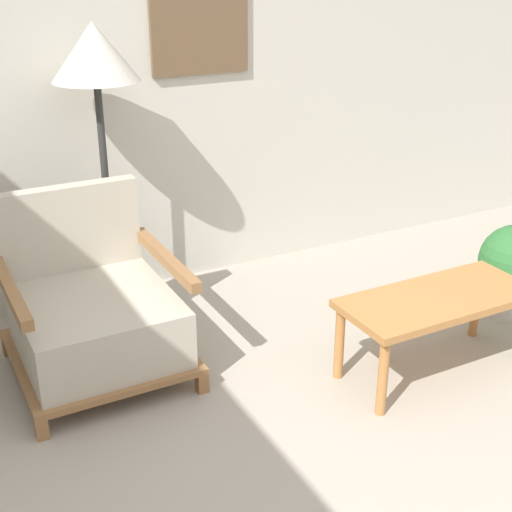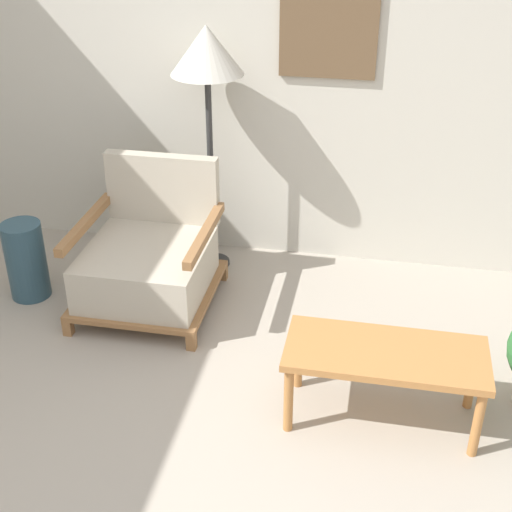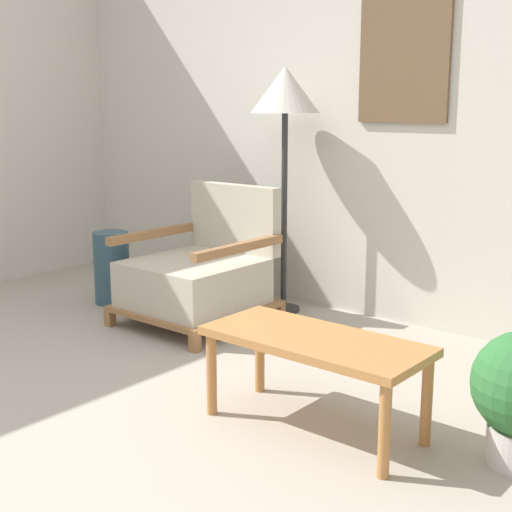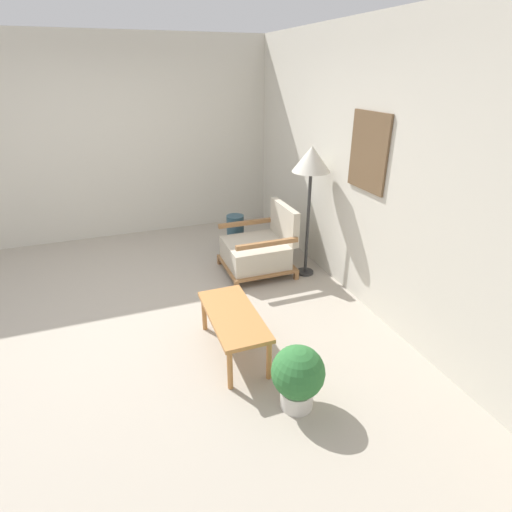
{
  "view_description": "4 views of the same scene",
  "coord_description": "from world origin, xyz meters",
  "px_view_note": "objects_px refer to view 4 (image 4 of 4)",
  "views": [
    {
      "loc": [
        -1.17,
        -1.27,
        1.83
      ],
      "look_at": [
        0.2,
        1.33,
        0.55
      ],
      "focal_mm": 50.0,
      "sensor_mm": 36.0,
      "label": 1
    },
    {
      "loc": [
        0.8,
        -1.76,
        2.33
      ],
      "look_at": [
        0.2,
        1.33,
        0.55
      ],
      "focal_mm": 50.0,
      "sensor_mm": 36.0,
      "label": 2
    },
    {
      "loc": [
        2.43,
        -1.35,
        1.3
      ],
      "look_at": [
        0.2,
        1.33,
        0.55
      ],
      "focal_mm": 50.0,
      "sensor_mm": 36.0,
      "label": 3
    },
    {
      "loc": [
        3.6,
        0.07,
        2.26
      ],
      "look_at": [
        0.2,
        1.33,
        0.55
      ],
      "focal_mm": 28.0,
      "sensor_mm": 36.0,
      "label": 4
    }
  ],
  "objects_px": {
    "armchair": "(259,249)",
    "potted_plant": "(298,375)",
    "vase": "(235,232)",
    "coffee_table": "(233,319)",
    "floor_lamp": "(311,164)"
  },
  "relations": [
    {
      "from": "vase",
      "to": "armchair",
      "type": "bearing_deg",
      "value": 4.73
    },
    {
      "from": "floor_lamp",
      "to": "vase",
      "type": "relative_size",
      "value": 3.19
    },
    {
      "from": "floor_lamp",
      "to": "potted_plant",
      "type": "xyz_separation_m",
      "value": [
        1.87,
        -1.01,
        -1.05
      ]
    },
    {
      "from": "armchair",
      "to": "coffee_table",
      "type": "distance_m",
      "value": 1.56
    },
    {
      "from": "coffee_table",
      "to": "potted_plant",
      "type": "xyz_separation_m",
      "value": [
        0.75,
        0.24,
        -0.06
      ]
    },
    {
      "from": "armchair",
      "to": "floor_lamp",
      "type": "height_order",
      "value": "floor_lamp"
    },
    {
      "from": "armchair",
      "to": "coffee_table",
      "type": "bearing_deg",
      "value": -28.69
    },
    {
      "from": "coffee_table",
      "to": "potted_plant",
      "type": "relative_size",
      "value": 1.8
    },
    {
      "from": "vase",
      "to": "potted_plant",
      "type": "bearing_deg",
      "value": -8.81
    },
    {
      "from": "potted_plant",
      "to": "vase",
      "type": "bearing_deg",
      "value": 171.19
    },
    {
      "from": "coffee_table",
      "to": "floor_lamp",
      "type": "bearing_deg",
      "value": 131.74
    },
    {
      "from": "floor_lamp",
      "to": "vase",
      "type": "xyz_separation_m",
      "value": [
        -0.99,
        -0.57,
        -1.09
      ]
    },
    {
      "from": "floor_lamp",
      "to": "armchair",
      "type": "bearing_deg",
      "value": -116.21
    },
    {
      "from": "armchair",
      "to": "potted_plant",
      "type": "bearing_deg",
      "value": -13.41
    },
    {
      "from": "floor_lamp",
      "to": "vase",
      "type": "height_order",
      "value": "floor_lamp"
    }
  ]
}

